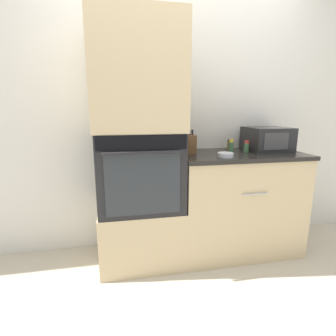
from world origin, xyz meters
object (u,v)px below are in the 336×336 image
(bowl, at_px, (225,155))
(condiment_jar_far, at_px, (246,146))
(condiment_jar_near, at_px, (229,145))
(wall_oven, at_px, (139,170))
(microwave, at_px, (267,139))
(knife_block, at_px, (189,144))
(condiment_jar_mid, at_px, (231,146))

(bowl, xyz_separation_m, condiment_jar_far, (0.29, 0.20, 0.03))
(bowl, distance_m, condiment_jar_near, 0.41)
(wall_oven, bearing_deg, bowl, -14.75)
(bowl, distance_m, condiment_jar_far, 0.35)
(wall_oven, height_order, microwave, microwave)
(knife_block, distance_m, bowl, 0.35)
(condiment_jar_mid, bearing_deg, knife_block, 178.06)
(knife_block, distance_m, condiment_jar_near, 0.44)
(bowl, relative_size, condiment_jar_mid, 1.13)
(condiment_jar_near, bearing_deg, knife_block, -164.94)
(microwave, height_order, condiment_jar_near, microwave)
(condiment_jar_near, bearing_deg, condiment_jar_mid, -107.83)
(microwave, relative_size, bowl, 2.90)
(microwave, bearing_deg, knife_block, -179.45)
(microwave, xyz_separation_m, bowl, (-0.52, -0.25, -0.09))
(wall_oven, xyz_separation_m, condiment_jar_mid, (0.84, 0.05, 0.17))
(condiment_jar_far, bearing_deg, condiment_jar_mid, 165.92)
(wall_oven, height_order, condiment_jar_mid, wall_oven)
(wall_oven, relative_size, knife_block, 3.29)
(condiment_jar_near, bearing_deg, condiment_jar_far, -60.38)
(microwave, distance_m, condiment_jar_far, 0.24)
(microwave, xyz_separation_m, condiment_jar_far, (-0.23, -0.05, -0.06))
(condiment_jar_near, bearing_deg, wall_oven, -168.32)
(microwave, distance_m, condiment_jar_near, 0.35)
(bowl, relative_size, condiment_jar_near, 1.28)
(microwave, xyz_separation_m, knife_block, (-0.75, -0.01, -0.03))
(microwave, height_order, knife_block, microwave)
(condiment_jar_far, bearing_deg, bowl, -145.09)
(bowl, bearing_deg, condiment_jar_mid, 56.74)
(microwave, bearing_deg, bowl, -153.95)
(condiment_jar_mid, height_order, condiment_jar_far, condiment_jar_mid)
(microwave, bearing_deg, condiment_jar_mid, -176.82)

